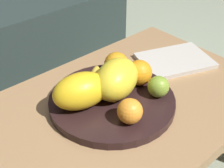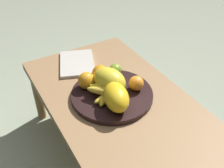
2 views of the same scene
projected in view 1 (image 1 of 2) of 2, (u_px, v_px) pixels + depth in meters
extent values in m
cube|color=#9D764D|center=(107.00, 117.00, 0.96)|extent=(1.06, 0.61, 0.04)
cylinder|color=#A27746|center=(149.00, 75.00, 1.50)|extent=(0.05, 0.05, 0.35)
cylinder|color=black|center=(112.00, 101.00, 0.97)|extent=(0.38, 0.38, 0.03)
ellipsoid|color=yellow|center=(81.00, 91.00, 0.91)|extent=(0.19, 0.14, 0.10)
ellipsoid|color=yellow|center=(116.00, 79.00, 0.94)|extent=(0.19, 0.17, 0.12)
sphere|color=orange|center=(130.00, 111.00, 0.86)|extent=(0.07, 0.07, 0.07)
sphere|color=orange|center=(139.00, 73.00, 1.00)|extent=(0.08, 0.08, 0.08)
sphere|color=orange|center=(116.00, 64.00, 1.04)|extent=(0.08, 0.08, 0.08)
sphere|color=olive|center=(158.00, 87.00, 0.96)|extent=(0.06, 0.06, 0.06)
ellipsoid|color=yellow|center=(97.00, 91.00, 0.96)|extent=(0.06, 0.15, 0.03)
ellipsoid|color=gold|center=(97.00, 89.00, 0.97)|extent=(0.13, 0.13, 0.03)
ellipsoid|color=yellow|center=(102.00, 81.00, 0.96)|extent=(0.13, 0.13, 0.03)
ellipsoid|color=yellow|center=(95.00, 80.00, 0.96)|extent=(0.13, 0.13, 0.03)
cube|color=beige|center=(175.00, 60.00, 1.17)|extent=(0.30, 0.26, 0.02)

